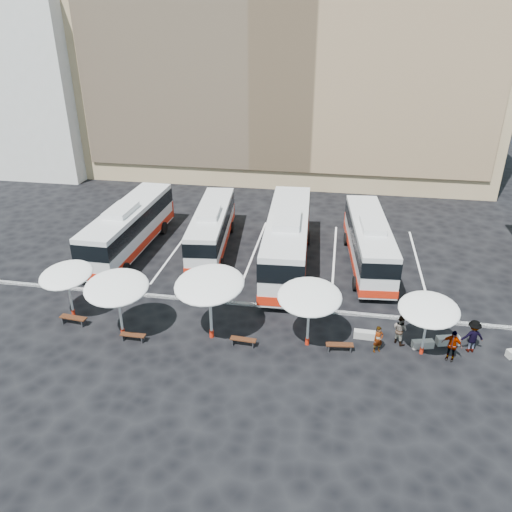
% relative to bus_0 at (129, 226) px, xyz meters
% --- Properties ---
extents(ground, '(120.00, 120.00, 0.00)m').
position_rel_bus_0_xyz_m(ground, '(9.23, -6.83, -1.96)').
color(ground, black).
rests_on(ground, ground).
extents(sandstone_building, '(42.00, 18.25, 29.60)m').
position_rel_bus_0_xyz_m(sandstone_building, '(9.23, 25.04, 10.67)').
color(sandstone_building, tan).
rests_on(sandstone_building, ground).
extents(apartment_block, '(14.00, 14.00, 18.00)m').
position_rel_bus_0_xyz_m(apartment_block, '(-18.77, 21.17, 7.04)').
color(apartment_block, beige).
rests_on(apartment_block, ground).
extents(curb_divider, '(34.00, 0.25, 0.15)m').
position_rel_bus_0_xyz_m(curb_divider, '(9.23, -6.33, -1.88)').
color(curb_divider, black).
rests_on(curb_divider, ground).
extents(bay_lines, '(24.15, 12.00, 0.01)m').
position_rel_bus_0_xyz_m(bay_lines, '(9.23, 1.17, -1.95)').
color(bay_lines, white).
rests_on(bay_lines, ground).
extents(bus_0, '(3.00, 12.13, 3.84)m').
position_rel_bus_0_xyz_m(bus_0, '(0.00, 0.00, 0.00)').
color(bus_0, silver).
rests_on(bus_0, ground).
extents(bus_1, '(3.37, 11.00, 3.44)m').
position_rel_bus_0_xyz_m(bus_1, '(5.95, 1.40, -0.20)').
color(bus_1, silver).
rests_on(bus_1, ground).
extents(bus_2, '(3.57, 13.34, 4.19)m').
position_rel_bus_0_xyz_m(bus_2, '(11.90, -0.59, 0.18)').
color(bus_2, silver).
rests_on(bus_2, ground).
extents(bus_3, '(3.43, 11.57, 3.62)m').
position_rel_bus_0_xyz_m(bus_3, '(17.53, 0.60, -0.11)').
color(bus_3, silver).
rests_on(bus_3, ground).
extents(sunshade_0, '(3.65, 3.68, 3.20)m').
position_rel_bus_0_xyz_m(sunshade_0, '(0.04, -9.17, 0.76)').
color(sunshade_0, silver).
rests_on(sunshade_0, ground).
extents(sunshade_1, '(4.37, 4.40, 3.62)m').
position_rel_bus_0_xyz_m(sunshade_1, '(3.81, -10.62, 1.12)').
color(sunshade_1, silver).
rests_on(sunshade_1, ground).
extents(sunshade_2, '(4.64, 4.68, 3.94)m').
position_rel_bus_0_xyz_m(sunshade_2, '(8.76, -9.96, 1.39)').
color(sunshade_2, silver).
rests_on(sunshade_2, ground).
extents(sunshade_3, '(3.41, 3.46, 3.55)m').
position_rel_bus_0_xyz_m(sunshade_3, '(14.07, -9.76, 1.06)').
color(sunshade_3, silver).
rests_on(sunshade_3, ground).
extents(sunshade_4, '(3.62, 3.65, 3.22)m').
position_rel_bus_0_xyz_m(sunshade_4, '(20.12, -9.54, 0.78)').
color(sunshade_4, silver).
rests_on(sunshade_4, ground).
extents(wood_bench_0, '(1.64, 0.58, 0.49)m').
position_rel_bus_0_xyz_m(wood_bench_0, '(0.56, -10.08, -1.58)').
color(wood_bench_0, black).
rests_on(wood_bench_0, ground).
extents(wood_bench_1, '(1.40, 0.38, 0.43)m').
position_rel_bus_0_xyz_m(wood_bench_1, '(4.59, -11.04, -1.63)').
color(wood_bench_1, black).
rests_on(wood_bench_1, ground).
extents(wood_bench_2, '(1.44, 0.46, 0.44)m').
position_rel_bus_0_xyz_m(wood_bench_2, '(10.65, -10.44, -1.62)').
color(wood_bench_2, black).
rests_on(wood_bench_2, ground).
extents(wood_bench_3, '(1.49, 0.56, 0.45)m').
position_rel_bus_0_xyz_m(wood_bench_3, '(15.81, -10.06, -1.62)').
color(wood_bench_3, black).
rests_on(wood_bench_3, ground).
extents(conc_bench_0, '(1.19, 0.43, 0.44)m').
position_rel_bus_0_xyz_m(conc_bench_0, '(17.17, -8.62, -1.74)').
color(conc_bench_0, gray).
rests_on(conc_bench_0, ground).
extents(conc_bench_1, '(1.21, 0.67, 0.43)m').
position_rel_bus_0_xyz_m(conc_bench_1, '(20.25, -8.98, -1.74)').
color(conc_bench_1, gray).
rests_on(conc_bench_1, ground).
extents(conc_bench_2, '(1.32, 0.72, 0.47)m').
position_rel_bus_0_xyz_m(conc_bench_2, '(21.65, -8.43, -1.72)').
color(conc_bench_2, gray).
rests_on(conc_bench_2, ground).
extents(passenger_0, '(0.67, 0.59, 1.55)m').
position_rel_bus_0_xyz_m(passenger_0, '(17.80, -9.74, -1.19)').
color(passenger_0, black).
rests_on(passenger_0, ground).
extents(passenger_1, '(1.05, 1.06, 1.73)m').
position_rel_bus_0_xyz_m(passenger_1, '(19.03, -8.75, -1.09)').
color(passenger_1, black).
rests_on(passenger_1, ground).
extents(passenger_2, '(1.12, 0.79, 1.77)m').
position_rel_bus_0_xyz_m(passenger_2, '(21.50, -9.81, -1.07)').
color(passenger_2, black).
rests_on(passenger_2, ground).
extents(passenger_3, '(1.33, 0.92, 1.89)m').
position_rel_bus_0_xyz_m(passenger_3, '(22.70, -8.87, -1.02)').
color(passenger_3, black).
rests_on(passenger_3, ground).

